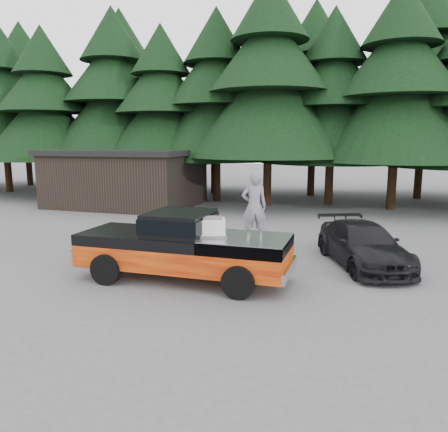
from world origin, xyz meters
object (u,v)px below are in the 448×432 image
(utility_building, at_px, (127,177))
(parked_car, at_px, (363,245))
(man_on_bed, at_px, (254,206))
(pickup_truck, at_px, (184,256))
(air_compressor, at_px, (213,228))

(utility_building, bearing_deg, parked_car, -34.47)
(parked_car, distance_m, utility_building, 16.34)
(man_on_bed, relative_size, parked_car, 0.39)
(pickup_truck, distance_m, man_on_bed, 2.59)
(pickup_truck, bearing_deg, utility_building, 125.42)
(air_compressor, distance_m, parked_car, 5.05)
(pickup_truck, height_order, man_on_bed, man_on_bed)
(air_compressor, bearing_deg, man_on_bed, -27.10)
(pickup_truck, relative_size, utility_building, 0.71)
(man_on_bed, bearing_deg, air_compressor, -29.32)
(pickup_truck, relative_size, air_compressor, 9.07)
(man_on_bed, height_order, parked_car, man_on_bed)
(man_on_bed, bearing_deg, utility_building, -70.98)
(pickup_truck, xyz_separation_m, utility_building, (-8.68, 12.21, 1.00))
(pickup_truck, distance_m, air_compressor, 1.27)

